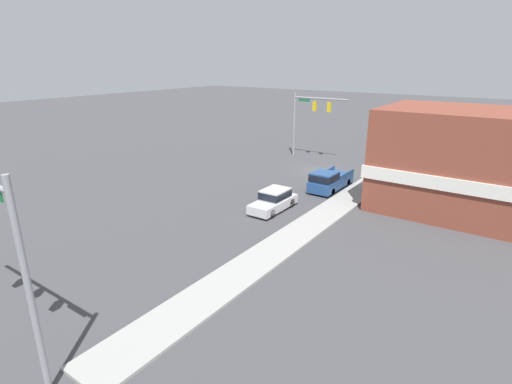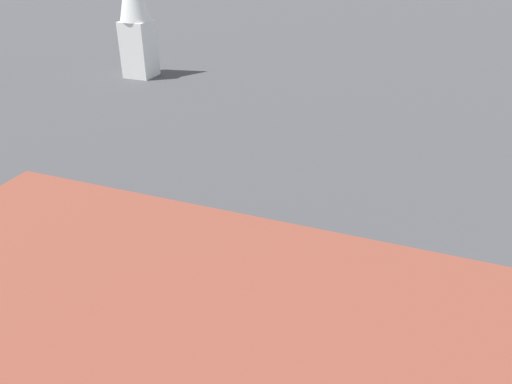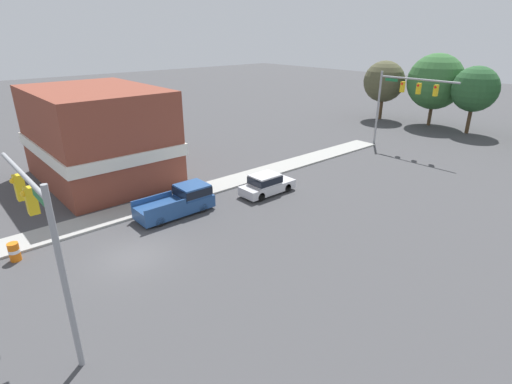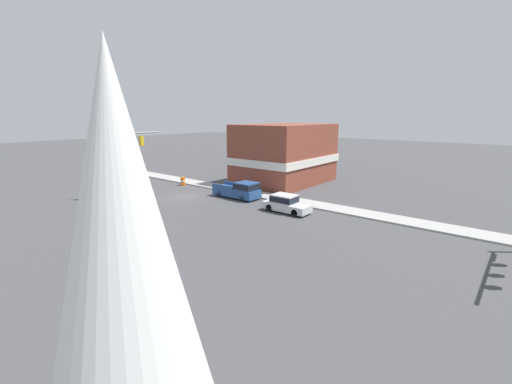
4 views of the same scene
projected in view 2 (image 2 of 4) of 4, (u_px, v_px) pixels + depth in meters
ground_plane at (475, 335)px, 14.98m from camera, size 200.00×200.00×0.00m
car_lead at (103, 266)px, 16.63m from camera, size 1.76×4.40×1.58m
pickup_truck_parked at (281, 345)px, 13.43m from camera, size 1.98×5.27×1.82m
church_steeple at (135, 11)px, 37.72m from camera, size 2.38×2.38×9.48m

